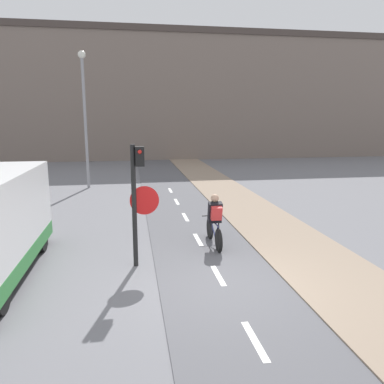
# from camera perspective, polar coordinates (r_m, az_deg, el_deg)

# --- Properties ---
(ground_plane) EXTENTS (120.00, 120.00, 0.00)m
(ground_plane) POSITION_cam_1_polar(r_m,az_deg,el_deg) (8.02, 4.83, -14.10)
(ground_plane) COLOR slate
(bike_lane) EXTENTS (2.68, 60.00, 0.02)m
(bike_lane) POSITION_cam_1_polar(r_m,az_deg,el_deg) (8.02, 4.83, -14.02)
(bike_lane) COLOR #56565B
(bike_lane) RESTS_ON ground_plane
(sidewalk_strip) EXTENTS (2.40, 60.00, 0.05)m
(sidewalk_strip) POSITION_cam_1_polar(r_m,az_deg,el_deg) (8.94, 21.21, -11.95)
(sidewalk_strip) COLOR gray
(sidewalk_strip) RESTS_ON ground_plane
(building_row_background) EXTENTS (60.00, 5.20, 10.57)m
(building_row_background) POSITION_cam_1_polar(r_m,az_deg,el_deg) (33.57, -6.38, 14.31)
(building_row_background) COLOR slate
(building_row_background) RESTS_ON ground_plane
(traffic_light_pole) EXTENTS (0.67, 0.26, 2.85)m
(traffic_light_pole) POSITION_cam_1_polar(r_m,az_deg,el_deg) (8.60, -8.27, 0.05)
(traffic_light_pole) COLOR black
(traffic_light_pole) RESTS_ON ground_plane
(street_lamp_far) EXTENTS (0.36, 0.36, 6.53)m
(street_lamp_far) POSITION_cam_1_polar(r_m,az_deg,el_deg) (19.15, -16.07, 12.52)
(street_lamp_far) COLOR gray
(street_lamp_far) RESTS_ON ground_plane
(cyclist_near) EXTENTS (0.46, 1.71, 1.43)m
(cyclist_near) POSITION_cam_1_polar(r_m,az_deg,el_deg) (10.14, 3.48, -4.43)
(cyclist_near) COLOR black
(cyclist_near) RESTS_ON ground_plane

